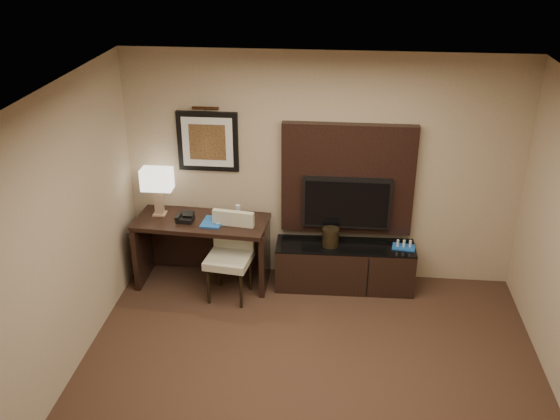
# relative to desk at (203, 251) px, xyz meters

# --- Properties ---
(floor) EXTENTS (4.50, 5.00, 0.01)m
(floor) POSITION_rel_desk_xyz_m (1.35, -2.15, -0.41)
(floor) COLOR #362218
(floor) RESTS_ON ground
(ceiling) EXTENTS (4.50, 5.00, 0.01)m
(ceiling) POSITION_rel_desk_xyz_m (1.35, -2.15, 2.29)
(ceiling) COLOR silver
(ceiling) RESTS_ON wall_back
(wall_back) EXTENTS (4.50, 0.01, 2.70)m
(wall_back) POSITION_rel_desk_xyz_m (1.35, 0.35, 0.94)
(wall_back) COLOR tan
(wall_back) RESTS_ON floor
(wall_left) EXTENTS (0.01, 5.00, 2.70)m
(wall_left) POSITION_rel_desk_xyz_m (-0.90, -2.15, 0.94)
(wall_left) COLOR tan
(wall_left) RESTS_ON floor
(desk) EXTENTS (1.56, 0.75, 0.81)m
(desk) POSITION_rel_desk_xyz_m (0.00, 0.00, 0.00)
(desk) COLOR black
(desk) RESTS_ON floor
(credenza) EXTENTS (1.60, 0.48, 0.55)m
(credenza) POSITION_rel_desk_xyz_m (1.66, 0.05, -0.13)
(credenza) COLOR black
(credenza) RESTS_ON floor
(tv_wall_panel) EXTENTS (1.50, 0.12, 1.30)m
(tv_wall_panel) POSITION_rel_desk_xyz_m (1.65, 0.29, 0.86)
(tv_wall_panel) COLOR black
(tv_wall_panel) RESTS_ON wall_back
(tv) EXTENTS (1.00, 0.08, 0.60)m
(tv) POSITION_rel_desk_xyz_m (1.65, 0.19, 0.61)
(tv) COLOR black
(tv) RESTS_ON tv_wall_panel
(artwork) EXTENTS (0.70, 0.04, 0.70)m
(artwork) POSITION_rel_desk_xyz_m (0.05, 0.33, 1.24)
(artwork) COLOR black
(artwork) RESTS_ON wall_back
(picture_light) EXTENTS (0.04, 0.04, 0.30)m
(picture_light) POSITION_rel_desk_xyz_m (0.05, 0.29, 1.64)
(picture_light) COLOR #3D2313
(picture_light) RESTS_ON wall_back
(desk_chair) EXTENTS (0.54, 0.61, 0.99)m
(desk_chair) POSITION_rel_desk_xyz_m (0.36, -0.30, 0.09)
(desk_chair) COLOR beige
(desk_chair) RESTS_ON floor
(table_lamp) EXTENTS (0.33, 0.19, 0.53)m
(table_lamp) POSITION_rel_desk_xyz_m (-0.51, 0.10, 0.67)
(table_lamp) COLOR tan
(table_lamp) RESTS_ON desk
(desk_phone) EXTENTS (0.19, 0.18, 0.09)m
(desk_phone) POSITION_rel_desk_xyz_m (-0.17, -0.05, 0.45)
(desk_phone) COLOR black
(desk_phone) RESTS_ON desk
(blue_folder) EXTENTS (0.25, 0.32, 0.02)m
(blue_folder) POSITION_rel_desk_xyz_m (0.14, -0.06, 0.42)
(blue_folder) COLOR #1A54A9
(blue_folder) RESTS_ON desk
(book) EXTENTS (0.16, 0.08, 0.22)m
(book) POSITION_rel_desk_xyz_m (0.16, -0.02, 0.52)
(book) COLOR tan
(book) RESTS_ON desk
(water_bottle) EXTENTS (0.06, 0.06, 0.17)m
(water_bottle) POSITION_rel_desk_xyz_m (0.42, 0.08, 0.49)
(water_bottle) COLOR #AEBDC5
(water_bottle) RESTS_ON desk
(ice_bucket) EXTENTS (0.21, 0.21, 0.21)m
(ice_bucket) POSITION_rel_desk_xyz_m (1.49, 0.03, 0.25)
(ice_bucket) COLOR black
(ice_bucket) RESTS_ON credenza
(minibar_tray) EXTENTS (0.27, 0.19, 0.09)m
(minibar_tray) POSITION_rel_desk_xyz_m (2.32, 0.05, 0.19)
(minibar_tray) COLOR #1B57B1
(minibar_tray) RESTS_ON credenza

